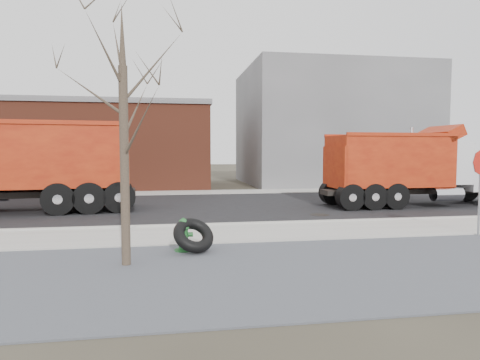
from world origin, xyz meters
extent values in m
plane|color=#383328|center=(0.00, 0.00, 0.00)|extent=(120.00, 120.00, 0.00)
cube|color=slate|center=(0.00, -3.50, 0.01)|extent=(60.00, 5.00, 0.03)
cube|color=#9E9B93|center=(0.00, 0.25, 0.03)|extent=(60.00, 2.50, 0.06)
cube|color=#9E9B93|center=(0.00, 1.55, 0.06)|extent=(60.00, 0.15, 0.11)
cube|color=black|center=(0.00, 6.30, 0.01)|extent=(60.00, 9.40, 0.02)
cube|color=#9E9B93|center=(0.00, 12.00, 0.03)|extent=(60.00, 2.00, 0.06)
cube|color=gray|center=(9.00, 18.00, 4.00)|extent=(12.00, 10.00, 8.00)
cube|color=brown|center=(-10.00, 17.00, 2.50)|extent=(20.00, 8.00, 5.00)
cube|color=gray|center=(-10.00, 17.00, 5.15)|extent=(20.20, 8.20, 0.30)
cylinder|color=#382D23|center=(-3.20, -2.60, 2.00)|extent=(0.18, 0.18, 4.00)
cone|color=#382D23|center=(-3.20, -2.60, 4.60)|extent=(0.14, 0.14, 1.20)
cylinder|color=#246026|center=(-2.02, -1.58, 0.03)|extent=(0.42, 0.42, 0.06)
cylinder|color=#246026|center=(-2.02, -1.58, 0.31)|extent=(0.22, 0.22, 0.57)
cylinder|color=#246026|center=(-2.02, -1.58, 0.57)|extent=(0.29, 0.29, 0.05)
sphere|color=#246026|center=(-2.02, -1.58, 0.67)|extent=(0.23, 0.23, 0.23)
cylinder|color=#246026|center=(-2.02, -1.58, 0.76)|extent=(0.05, 0.05, 0.06)
cylinder|color=#246026|center=(-2.18, -1.59, 0.40)|extent=(0.12, 0.11, 0.10)
cylinder|color=#246026|center=(-1.86, -1.57, 0.40)|extent=(0.12, 0.11, 0.10)
cylinder|color=#246026|center=(-2.01, -1.74, 0.38)|extent=(0.15, 0.12, 0.14)
torus|color=black|center=(-1.79, -1.75, 0.42)|extent=(1.21, 1.18, 0.82)
cylinder|color=gray|center=(5.95, -1.10, 1.29)|extent=(0.06, 0.06, 2.57)
cube|color=black|center=(7.84, 5.11, 0.64)|extent=(8.03, 0.95, 0.21)
cube|color=silver|center=(10.96, 5.15, 1.15)|extent=(2.09, 1.86, 1.03)
cube|color=silver|center=(9.06, 5.12, 1.80)|extent=(1.53, 2.18, 1.69)
cube|color=black|center=(9.81, 5.14, 2.27)|extent=(0.08, 1.88, 0.75)
cube|color=#B1300F|center=(6.62, 5.09, 1.90)|extent=(4.73, 2.33, 2.06)
cylinder|color=silver|center=(8.19, 6.00, 2.23)|extent=(0.13, 0.13, 2.25)
cylinder|color=black|center=(11.14, 6.17, 0.54)|extent=(1.04, 0.30, 1.03)
cylinder|color=black|center=(5.48, 5.97, 0.54)|extent=(1.04, 0.30, 1.03)
cylinder|color=black|center=(5.50, 4.17, 0.54)|extent=(1.04, 0.30, 1.03)
cube|color=black|center=(-7.98, 5.57, 0.70)|extent=(8.67, 1.96, 0.23)
cube|color=#B1300F|center=(-6.62, 5.74, 2.13)|extent=(5.55, 3.15, 2.32)
cylinder|color=black|center=(-5.24, 4.89, 0.60)|extent=(1.19, 0.46, 1.16)
cylinder|color=black|center=(-5.48, 6.90, 0.60)|extent=(1.19, 0.46, 1.16)
camera|label=1|loc=(-2.30, -11.38, 2.35)|focal=32.00mm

